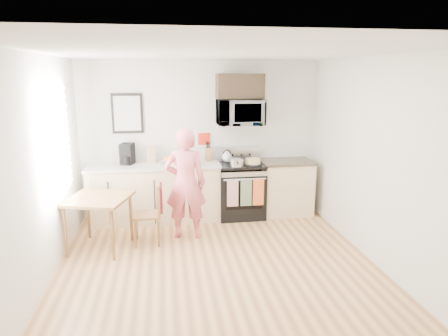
{
  "coord_description": "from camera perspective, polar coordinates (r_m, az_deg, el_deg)",
  "views": [
    {
      "loc": [
        -0.62,
        -4.4,
        2.36
      ],
      "look_at": [
        0.2,
        1.0,
        1.08
      ],
      "focal_mm": 32.0,
      "sensor_mm": 36.0,
      "label": 1
    }
  ],
  "objects": [
    {
      "name": "floor",
      "position": [
        5.03,
        -0.55,
        -14.82
      ],
      "size": [
        4.6,
        4.6,
        0.0
      ],
      "primitive_type": "plane",
      "color": "brown",
      "rests_on": "ground"
    },
    {
      "name": "back_wall",
      "position": [
        6.81,
        -3.3,
        4.19
      ],
      "size": [
        4.0,
        0.04,
        2.6
      ],
      "primitive_type": "cube",
      "color": "silver",
      "rests_on": "floor"
    },
    {
      "name": "front_wall",
      "position": [
        2.43,
        7.2,
        -12.8
      ],
      "size": [
        4.0,
        0.04,
        2.6
      ],
      "primitive_type": "cube",
      "color": "silver",
      "rests_on": "floor"
    },
    {
      "name": "left_wall",
      "position": [
        4.73,
        -25.34,
        -1.07
      ],
      "size": [
        0.04,
        4.6,
        2.6
      ],
      "primitive_type": "cube",
      "color": "silver",
      "rests_on": "floor"
    },
    {
      "name": "right_wall",
      "position": [
        5.23,
        21.68,
        0.52
      ],
      "size": [
        0.04,
        4.6,
        2.6
      ],
      "primitive_type": "cube",
      "color": "silver",
      "rests_on": "floor"
    },
    {
      "name": "ceiling",
      "position": [
        4.45,
        -0.63,
        16.26
      ],
      "size": [
        4.0,
        4.6,
        0.04
      ],
      "primitive_type": "cube",
      "color": "silver",
      "rests_on": "back_wall"
    },
    {
      "name": "window",
      "position": [
        5.43,
        -22.88,
        3.55
      ],
      "size": [
        0.06,
        1.4,
        1.5
      ],
      "color": "white",
      "rests_on": "left_wall"
    },
    {
      "name": "cabinet_left",
      "position": [
        6.68,
        -9.82,
        -3.65
      ],
      "size": [
        2.1,
        0.6,
        0.9
      ],
      "primitive_type": "cube",
      "color": "#D7C18A",
      "rests_on": "floor"
    },
    {
      "name": "countertop_left",
      "position": [
        6.56,
        -9.98,
        0.28
      ],
      "size": [
        2.14,
        0.64,
        0.04
      ],
      "primitive_type": "cube",
      "color": "beige",
      "rests_on": "cabinet_left"
    },
    {
      "name": "cabinet_right",
      "position": [
        6.98,
        8.81,
        -2.86
      ],
      "size": [
        0.84,
        0.6,
        0.9
      ],
      "primitive_type": "cube",
      "color": "#D7C18A",
      "rests_on": "floor"
    },
    {
      "name": "countertop_right",
      "position": [
        6.87,
        8.94,
        0.91
      ],
      "size": [
        0.88,
        0.64,
        0.04
      ],
      "primitive_type": "cube",
      "color": "black",
      "rests_on": "cabinet_right"
    },
    {
      "name": "range",
      "position": [
        6.77,
        2.38,
        -3.34
      ],
      "size": [
        0.76,
        0.7,
        1.16
      ],
      "color": "black",
      "rests_on": "floor"
    },
    {
      "name": "microwave",
      "position": [
        6.62,
        2.31,
        7.96
      ],
      "size": [
        0.76,
        0.51,
        0.42
      ],
      "primitive_type": "imported",
      "color": "silver",
      "rests_on": "back_wall"
    },
    {
      "name": "upper_cabinet",
      "position": [
        6.64,
        2.27,
        11.6
      ],
      "size": [
        0.76,
        0.35,
        0.4
      ],
      "primitive_type": "cube",
      "color": "black",
      "rests_on": "back_wall"
    },
    {
      "name": "wall_art",
      "position": [
        6.73,
        -13.65,
        7.6
      ],
      "size": [
        0.5,
        0.04,
        0.65
      ],
      "color": "black",
      "rests_on": "back_wall"
    },
    {
      "name": "wall_trivet",
      "position": [
        6.8,
        -2.87,
        4.18
      ],
      "size": [
        0.2,
        0.02,
        0.2
      ],
      "primitive_type": "cube",
      "color": "#AD220E",
      "rests_on": "back_wall"
    },
    {
      "name": "person",
      "position": [
        5.83,
        -5.53,
        -2.23
      ],
      "size": [
        0.63,
        0.45,
        1.64
      ],
      "primitive_type": "imported",
      "rotation": [
        0.0,
        0.0,
        3.05
      ],
      "color": "#D33A4D",
      "rests_on": "floor"
    },
    {
      "name": "dining_table",
      "position": [
        5.71,
        -17.54,
        -4.84
      ],
      "size": [
        0.85,
        0.85,
        0.74
      ],
      "rotation": [
        0.0,
        0.0,
        -0.29
      ],
      "color": "brown",
      "rests_on": "floor"
    },
    {
      "name": "chair",
      "position": [
        5.73,
        -9.78,
        -5.22
      ],
      "size": [
        0.42,
        0.37,
        0.89
      ],
      "rotation": [
        0.0,
        0.0,
        -0.0
      ],
      "color": "brown",
      "rests_on": "floor"
    },
    {
      "name": "knife_block",
      "position": [
        6.75,
        -2.25,
        1.98
      ],
      "size": [
        0.11,
        0.15,
        0.22
      ],
      "primitive_type": "cube",
      "rotation": [
        0.0,
        0.0,
        -0.09
      ],
      "color": "brown",
      "rests_on": "countertop_left"
    },
    {
      "name": "utensil_crock",
      "position": [
        6.7,
        -6.14,
        2.04
      ],
      "size": [
        0.11,
        0.11,
        0.34
      ],
      "color": "#AD220E",
      "rests_on": "countertop_left"
    },
    {
      "name": "fruit_bowl",
      "position": [
        6.65,
        -7.96,
        1.08
      ],
      "size": [
        0.25,
        0.25,
        0.11
      ],
      "color": "silver",
      "rests_on": "countertop_left"
    },
    {
      "name": "milk_carton",
      "position": [
        6.66,
        -10.38,
        1.87
      ],
      "size": [
        0.14,
        0.14,
        0.28
      ],
      "primitive_type": "cube",
      "rotation": [
        0.0,
        0.0,
        0.36
      ],
      "color": "#D6AB80",
      "rests_on": "countertop_left"
    },
    {
      "name": "coffee_maker",
      "position": [
        6.67,
        -13.65,
        1.89
      ],
      "size": [
        0.25,
        0.31,
        0.34
      ],
      "rotation": [
        0.0,
        0.0,
        -0.26
      ],
      "color": "black",
      "rests_on": "countertop_left"
    },
    {
      "name": "bread_bag",
      "position": [
        6.45,
        -6.0,
        0.94
      ],
      "size": [
        0.37,
        0.29,
        0.12
      ],
      "primitive_type": "cube",
      "rotation": [
        0.0,
        0.0,
        -0.47
      ],
      "color": "#D6B570",
      "rests_on": "countertop_left"
    },
    {
      "name": "cake",
      "position": [
        6.54,
        4.14,
        0.9
      ],
      "size": [
        0.3,
        0.3,
        0.1
      ],
      "color": "black",
      "rests_on": "range"
    },
    {
      "name": "kettle",
      "position": [
        6.71,
        0.42,
        1.61
      ],
      "size": [
        0.17,
        0.17,
        0.21
      ],
      "color": "silver",
      "rests_on": "range"
    },
    {
      "name": "pot",
      "position": [
        6.42,
        1.82,
        0.76
      ],
      "size": [
        0.22,
        0.37,
        0.11
      ],
      "rotation": [
        0.0,
        0.0,
        -0.1
      ],
      "color": "silver",
      "rests_on": "range"
    }
  ]
}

